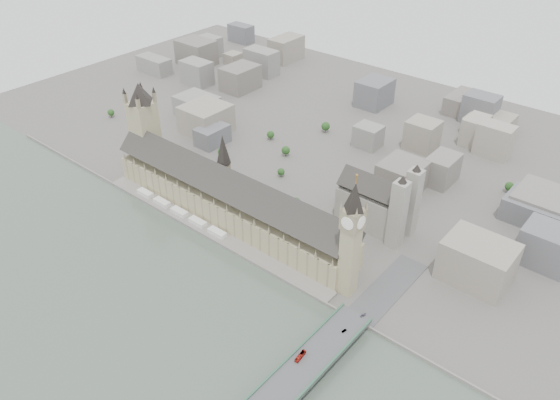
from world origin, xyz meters
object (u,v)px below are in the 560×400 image
Objects in this scene: westminster_bridge at (295,381)px; red_bus_north at (300,356)px; elizabeth_tower at (352,232)px; car_silver at (344,331)px; victoria_tower at (144,125)px; palace_of_westminster at (229,198)px; car_approach at (363,315)px; westminster_abbey at (378,204)px.

westminster_bridge is 30.10× the size of red_bus_north.
car_silver is at bearing -58.42° from elizabeth_tower.
victoria_tower reaches higher than car_silver.
palace_of_westminster is 195.05m from westminster_bridge.
elizabeth_tower is 1.07× the size of victoria_tower.
car_approach is (2.15, 20.77, 0.04)m from car_silver.
elizabeth_tower is at bearing 159.87° from car_approach.
palace_of_westminster is 0.82× the size of westminster_bridge.
elizabeth_tower is 95.60m from red_bus_north.
car_approach is (167.28, -35.06, -11.78)m from palace_of_westminster.
westminster_bridge is (284.00, -113.50, -50.08)m from victoria_tower.
palace_of_westminster is 174.71m from car_silver.
westminster_abbey is (232.92, 69.00, -30.12)m from victoria_tower.
car_silver is (27.13, -44.13, -47.21)m from elizabeth_tower.
palace_of_westminster is 171.32m from car_approach.
car_approach reaches higher than car_silver.
car_silver is (9.42, 37.59, -0.87)m from red_bus_north.
westminster_abbey is 14.68× the size of car_approach.
victoria_tower is at bearing 158.22° from westminster_bridge.
red_bus_north reaches higher than westminster_bridge.
car_silver is (165.13, -55.83, -11.82)m from palace_of_westminster.
car_silver is (54.20, -131.13, -14.20)m from westminster_abbey.
palace_of_westminster is at bearing 174.48° from car_silver.
red_bus_north is (-6.29, 13.78, 6.63)m from westminster_bridge.
red_bus_north is at bearing -82.76° from car_approach.
car_silver is at bearing -12.21° from victoria_tower.
red_bus_north is at bearing -90.90° from car_silver.
palace_of_westminster reaches higher than red_bus_north.
car_silver is at bearing -77.47° from car_approach.
elizabeth_tower is 60.23m from car_approach.
palace_of_westminster is at bearing -145.83° from westminster_abbey.
elizabeth_tower is at bearing 104.11° from westminster_bridge.
car_approach is at bearing 97.24° from car_silver.
red_bus_north is (44.79, -168.72, -13.33)m from westminster_abbey.
victoria_tower is (-122.00, 6.30, 32.50)m from palace_of_westminster.
westminster_abbey reaches higher than palace_of_westminster.
westminster_bridge is 16.53m from red_bus_north.
palace_of_westminster reaches higher than car_silver.
westminster_bridge is at bearing -33.49° from palace_of_westminster.
palace_of_westminster reaches higher than car_approach.
red_bus_north is 2.33× the size of car_approach.
victoria_tower is 309.91m from westminster_bridge.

